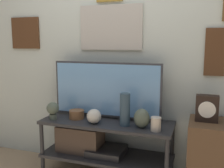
% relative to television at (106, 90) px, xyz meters
% --- Properties ---
extents(wall_back, '(6.40, 0.08, 2.70)m').
position_rel_television_xyz_m(wall_back, '(0.05, 0.18, 0.46)').
color(wall_back, beige).
rests_on(wall_back, ground_plane).
extents(media_console, '(1.33, 0.48, 0.59)m').
position_rel_television_xyz_m(media_console, '(-0.07, -0.10, -0.52)').
color(media_console, '#232326').
rests_on(media_console, ground_plane).
extents(television, '(1.15, 0.05, 0.59)m').
position_rel_television_xyz_m(television, '(0.00, 0.00, 0.00)').
color(television, '#333338').
rests_on(television, media_console).
extents(vase_wide_bowl, '(0.15, 0.15, 0.09)m').
position_rel_television_xyz_m(vase_wide_bowl, '(-0.28, -0.12, -0.26)').
color(vase_wide_bowl, brown).
rests_on(vase_wide_bowl, media_console).
extents(vase_urn_stoneware, '(0.15, 0.11, 0.18)m').
position_rel_television_xyz_m(vase_urn_stoneware, '(0.42, -0.20, -0.21)').
color(vase_urn_stoneware, '#4C5647').
rests_on(vase_urn_stoneware, media_console).
extents(vase_round_glass, '(0.14, 0.14, 0.14)m').
position_rel_television_xyz_m(vase_round_glass, '(-0.05, -0.21, -0.23)').
color(vase_round_glass, beige).
rests_on(vase_round_glass, media_console).
extents(vase_tall_ceramic, '(0.10, 0.10, 0.31)m').
position_rel_television_xyz_m(vase_tall_ceramic, '(0.26, -0.18, -0.15)').
color(vase_tall_ceramic, '#2D4251').
rests_on(vase_tall_ceramic, media_console).
extents(candle_jar, '(0.09, 0.09, 0.13)m').
position_rel_television_xyz_m(candle_jar, '(0.56, -0.23, -0.24)').
color(candle_jar, '#C1B29E').
rests_on(candle_jar, media_console).
extents(decorative_bust, '(0.13, 0.13, 0.18)m').
position_rel_television_xyz_m(decorative_bust, '(-0.50, -0.23, -0.20)').
color(decorative_bust, '#4C5647').
rests_on(decorative_bust, media_console).
extents(side_table, '(0.35, 0.44, 0.68)m').
position_rel_television_xyz_m(side_table, '(1.01, -0.09, -0.56)').
color(side_table, '#513823').
rests_on(side_table, ground_plane).
extents(mantel_clock, '(0.19, 0.11, 0.24)m').
position_rel_television_xyz_m(mantel_clock, '(0.99, -0.07, -0.10)').
color(mantel_clock, black).
rests_on(mantel_clock, side_table).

